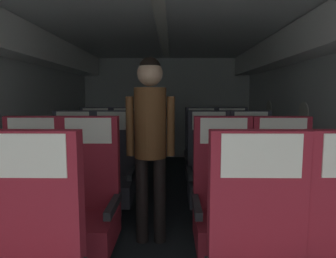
{
  "coord_description": "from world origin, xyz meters",
  "views": [
    {
      "loc": [
        0.12,
        0.3,
        1.32
      ],
      "look_at": [
        0.08,
        3.2,
        1.0
      ],
      "focal_mm": 30.93,
      "sensor_mm": 36.0,
      "label": 1
    }
  ],
  "objects": [
    {
      "name": "seat_d_left_window",
      "position": [
        -0.98,
        4.31,
        0.48
      ],
      "size": [
        0.48,
        0.51,
        1.17
      ],
      "color": "#38383D",
      "rests_on": "ground"
    },
    {
      "name": "seat_d_right_aisle",
      "position": [
        0.96,
        4.32,
        0.48
      ],
      "size": [
        0.48,
        0.51,
        1.17
      ],
      "color": "#38383D",
      "rests_on": "ground"
    },
    {
      "name": "seat_b_right_window",
      "position": [
        0.52,
        2.44,
        0.48
      ],
      "size": [
        0.48,
        0.51,
        1.17
      ],
      "color": "#38383D",
      "rests_on": "ground"
    },
    {
      "name": "seat_c_right_aisle",
      "position": [
        0.98,
        3.38,
        0.48
      ],
      "size": [
        0.48,
        0.51,
        1.17
      ],
      "color": "#38383D",
      "rests_on": "ground"
    },
    {
      "name": "seat_c_left_window",
      "position": [
        -0.97,
        3.37,
        0.48
      ],
      "size": [
        0.48,
        0.51,
        1.17
      ],
      "color": "#38383D",
      "rests_on": "ground"
    },
    {
      "name": "seat_d_right_window",
      "position": [
        0.53,
        4.32,
        0.48
      ],
      "size": [
        0.48,
        0.51,
        1.17
      ],
      "color": "#38383D",
      "rests_on": "ground"
    },
    {
      "name": "seat_c_left_aisle",
      "position": [
        -0.52,
        3.36,
        0.48
      ],
      "size": [
        0.48,
        0.51,
        1.17
      ],
      "color": "#38383D",
      "rests_on": "ground"
    },
    {
      "name": "seat_b_left_aisle",
      "position": [
        -0.53,
        2.43,
        0.48
      ],
      "size": [
        0.48,
        0.51,
        1.17
      ],
      "color": "#38383D",
      "rests_on": "ground"
    },
    {
      "name": "seat_b_right_aisle",
      "position": [
        0.97,
        2.44,
        0.48
      ],
      "size": [
        0.48,
        0.51,
        1.17
      ],
      "color": "#38383D",
      "rests_on": "ground"
    },
    {
      "name": "seat_c_right_window",
      "position": [
        0.52,
        3.36,
        0.48
      ],
      "size": [
        0.48,
        0.51,
        1.17
      ],
      "color": "#38383D",
      "rests_on": "ground"
    },
    {
      "name": "flight_attendant",
      "position": [
        -0.07,
        2.83,
        1.03
      ],
      "size": [
        0.43,
        0.28,
        1.66
      ],
      "rotation": [
        0.0,
        0.0,
        -0.03
      ],
      "color": "black",
      "rests_on": "ground"
    },
    {
      "name": "ground",
      "position": [
        0.0,
        3.28,
        -0.01
      ],
      "size": [
        3.81,
        6.95,
        0.02
      ],
      "primitive_type": "cube",
      "color": "#23282D"
    },
    {
      "name": "seat_b_left_window",
      "position": [
        -0.98,
        2.43,
        0.48
      ],
      "size": [
        0.48,
        0.51,
        1.17
      ],
      "color": "#38383D",
      "rests_on": "ground"
    },
    {
      "name": "fuselage_shell",
      "position": [
        0.0,
        3.55,
        1.59
      ],
      "size": [
        3.69,
        6.6,
        2.19
      ],
      "color": "silver",
      "rests_on": "ground"
    },
    {
      "name": "seat_d_left_aisle",
      "position": [
        -0.53,
        4.31,
        0.48
      ],
      "size": [
        0.48,
        0.51,
        1.17
      ],
      "color": "#38383D",
      "rests_on": "ground"
    }
  ]
}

